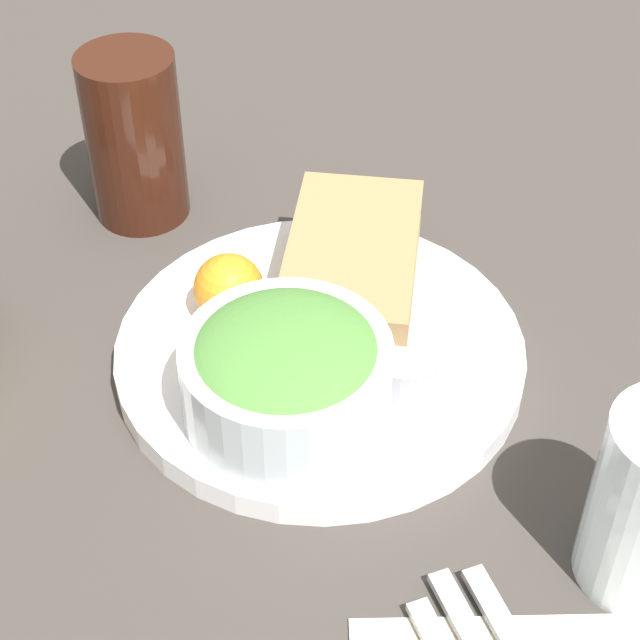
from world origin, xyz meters
The scene contains 7 objects.
ground_plane centered at (0.00, 0.00, 0.00)m, with size 4.00×4.00×0.00m, color #3D3833.
plate centered at (0.00, 0.00, 0.01)m, with size 0.26×0.26×0.02m, color white.
sandwich centered at (0.04, -0.02, 0.04)m, with size 0.16×0.10×0.05m.
salad_bowl centered at (-0.06, 0.02, 0.05)m, with size 0.12×0.12×0.06m.
dressing_cup centered at (-0.04, -0.05, 0.03)m, with size 0.05×0.05×0.03m, color #99999E.
orange_wedge centered at (0.03, 0.06, 0.04)m, with size 0.05×0.05×0.05m, color orange.
drink_glass centered at (0.17, 0.13, 0.06)m, with size 0.07×0.07×0.13m, color #38190F.
Camera 1 is at (-0.49, 0.01, 0.49)m, focal length 60.00 mm.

